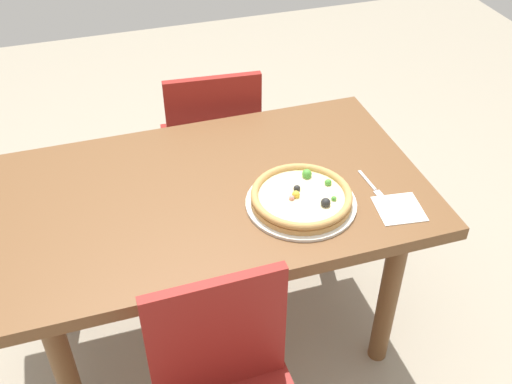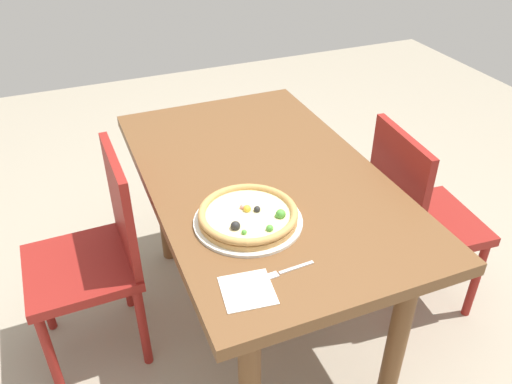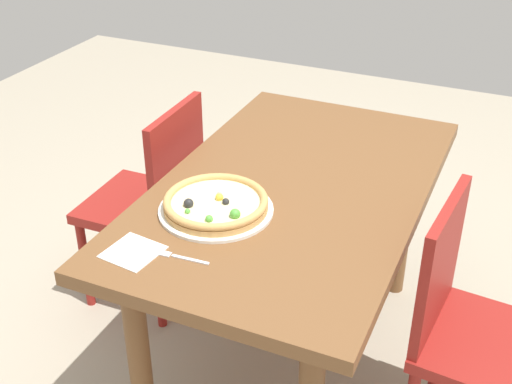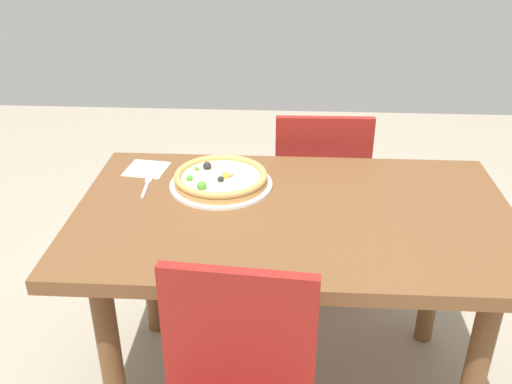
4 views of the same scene
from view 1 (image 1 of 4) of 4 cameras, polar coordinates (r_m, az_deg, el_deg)
name	(u,v)px [view 1 (image 1 of 4)]	position (r m, az deg, el deg)	size (l,w,h in m)	color
ground_plane	(221,334)	(2.49, -3.34, -13.17)	(6.00, 6.00, 0.00)	#9E937F
dining_table	(214,213)	(2.03, -3.99, -1.99)	(1.38, 0.82, 0.74)	brown
chair_near	(212,146)	(2.64, -4.18, 4.36)	(0.43, 0.43, 0.86)	maroon
plate	(301,203)	(1.90, 4.25, -1.05)	(0.35, 0.35, 0.01)	silver
pizza	(302,197)	(1.89, 4.31, -0.45)	(0.32, 0.32, 0.05)	tan
fork	(373,188)	(2.00, 10.99, 0.41)	(0.03, 0.17, 0.00)	silver
napkin	(399,209)	(1.94, 13.32, -1.55)	(0.14, 0.14, 0.00)	white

